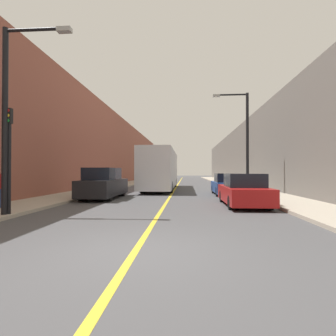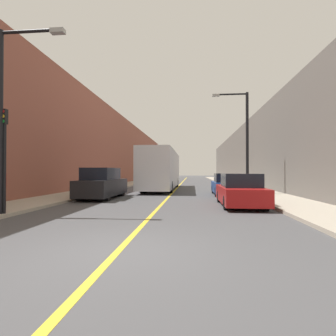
{
  "view_description": "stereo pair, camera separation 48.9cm",
  "coord_description": "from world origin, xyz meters",
  "px_view_note": "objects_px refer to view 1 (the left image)",
  "views": [
    {
      "loc": [
        1.06,
        -5.42,
        1.67
      ],
      "look_at": [
        -0.37,
        15.13,
        1.93
      ],
      "focal_mm": 28.0,
      "sensor_mm": 36.0,
      "label": 1
    },
    {
      "loc": [
        1.55,
        -5.38,
        1.67
      ],
      "look_at": [
        -0.37,
        15.13,
        1.93
      ],
      "focal_mm": 28.0,
      "sensor_mm": 36.0,
      "label": 2
    }
  ],
  "objects_px": {
    "bus": "(161,169)",
    "parked_suv_left": "(104,184)",
    "car_right_near": "(243,191)",
    "pedestrian": "(4,187)",
    "street_lamp_left": "(11,106)",
    "car_right_mid": "(227,185)",
    "traffic_light": "(9,156)",
    "street_lamp_right": "(244,136)"
  },
  "relations": [
    {
      "from": "bus",
      "to": "street_lamp_left",
      "type": "distance_m",
      "value": 15.82
    },
    {
      "from": "pedestrian",
      "to": "bus",
      "type": "bearing_deg",
      "value": 68.32
    },
    {
      "from": "street_lamp_left",
      "to": "parked_suv_left",
      "type": "bearing_deg",
      "value": 80.55
    },
    {
      "from": "bus",
      "to": "pedestrian",
      "type": "distance_m",
      "value": 14.58
    },
    {
      "from": "car_right_near",
      "to": "pedestrian",
      "type": "height_order",
      "value": "pedestrian"
    },
    {
      "from": "car_right_near",
      "to": "traffic_light",
      "type": "xyz_separation_m",
      "value": [
        -9.12,
        -3.93,
        1.52
      ]
    },
    {
      "from": "bus",
      "to": "traffic_light",
      "type": "height_order",
      "value": "traffic_light"
    },
    {
      "from": "car_right_near",
      "to": "bus",
      "type": "bearing_deg",
      "value": 114.51
    },
    {
      "from": "street_lamp_right",
      "to": "parked_suv_left",
      "type": "bearing_deg",
      "value": -161.61
    },
    {
      "from": "car_right_mid",
      "to": "pedestrian",
      "type": "distance_m",
      "value": 13.4
    },
    {
      "from": "traffic_light",
      "to": "street_lamp_left",
      "type": "bearing_deg",
      "value": -38.23
    },
    {
      "from": "car_right_near",
      "to": "pedestrian",
      "type": "relative_size",
      "value": 2.73
    },
    {
      "from": "street_lamp_left",
      "to": "pedestrian",
      "type": "distance_m",
      "value": 3.72
    },
    {
      "from": "bus",
      "to": "pedestrian",
      "type": "height_order",
      "value": "bus"
    },
    {
      "from": "bus",
      "to": "parked_suv_left",
      "type": "xyz_separation_m",
      "value": [
        -2.75,
        -8.3,
        -0.98
      ]
    },
    {
      "from": "street_lamp_right",
      "to": "pedestrian",
      "type": "height_order",
      "value": "street_lamp_right"
    },
    {
      "from": "bus",
      "to": "car_right_near",
      "type": "relative_size",
      "value": 2.75
    },
    {
      "from": "car_right_mid",
      "to": "street_lamp_left",
      "type": "bearing_deg",
      "value": -132.48
    },
    {
      "from": "car_right_near",
      "to": "traffic_light",
      "type": "distance_m",
      "value": 10.04
    },
    {
      "from": "street_lamp_right",
      "to": "traffic_light",
      "type": "distance_m",
      "value": 14.48
    },
    {
      "from": "car_right_mid",
      "to": "traffic_light",
      "type": "relative_size",
      "value": 1.16
    },
    {
      "from": "parked_suv_left",
      "to": "car_right_mid",
      "type": "distance_m",
      "value": 8.49
    },
    {
      "from": "parked_suv_left",
      "to": "street_lamp_right",
      "type": "height_order",
      "value": "street_lamp_right"
    },
    {
      "from": "parked_suv_left",
      "to": "car_right_near",
      "type": "distance_m",
      "value": 8.34
    },
    {
      "from": "street_lamp_left",
      "to": "pedestrian",
      "type": "xyz_separation_m",
      "value": [
        -1.48,
        1.66,
        -2.98
      ]
    },
    {
      "from": "street_lamp_right",
      "to": "pedestrian",
      "type": "distance_m",
      "value": 14.75
    },
    {
      "from": "street_lamp_left",
      "to": "street_lamp_right",
      "type": "relative_size",
      "value": 0.94
    },
    {
      "from": "street_lamp_left",
      "to": "pedestrian",
      "type": "relative_size",
      "value": 3.98
    },
    {
      "from": "traffic_light",
      "to": "pedestrian",
      "type": "xyz_separation_m",
      "value": [
        -1.34,
        1.55,
        -1.22
      ]
    },
    {
      "from": "pedestrian",
      "to": "street_lamp_right",
      "type": "bearing_deg",
      "value": 35.07
    },
    {
      "from": "bus",
      "to": "car_right_near",
      "type": "xyz_separation_m",
      "value": [
        5.08,
        -11.15,
        -1.16
      ]
    },
    {
      "from": "parked_suv_left",
      "to": "bus",
      "type": "bearing_deg",
      "value": 71.66
    },
    {
      "from": "bus",
      "to": "street_lamp_left",
      "type": "xyz_separation_m",
      "value": [
        -3.9,
        -15.19,
        2.12
      ]
    },
    {
      "from": "traffic_light",
      "to": "street_lamp_right",
      "type": "bearing_deg",
      "value": 43.25
    },
    {
      "from": "parked_suv_left",
      "to": "street_lamp_left",
      "type": "relative_size",
      "value": 0.74
    },
    {
      "from": "car_right_mid",
      "to": "street_lamp_right",
      "type": "relative_size",
      "value": 0.62
    },
    {
      "from": "car_right_mid",
      "to": "bus",
      "type": "bearing_deg",
      "value": 134.49
    },
    {
      "from": "bus",
      "to": "traffic_light",
      "type": "distance_m",
      "value": 15.61
    },
    {
      "from": "car_right_mid",
      "to": "pedestrian",
      "type": "relative_size",
      "value": 2.63
    },
    {
      "from": "street_lamp_left",
      "to": "traffic_light",
      "type": "relative_size",
      "value": 1.75
    },
    {
      "from": "car_right_mid",
      "to": "traffic_light",
      "type": "distance_m",
      "value": 13.54
    },
    {
      "from": "bus",
      "to": "parked_suv_left",
      "type": "distance_m",
      "value": 8.8
    }
  ]
}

